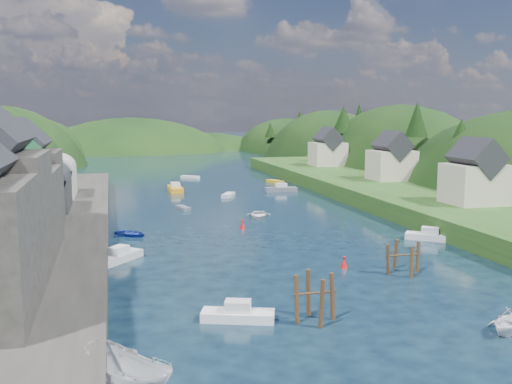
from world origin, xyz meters
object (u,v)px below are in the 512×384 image
object	(u,v)px
piling_cluster_near	(315,302)
piling_cluster_far	(403,261)
channel_buoy_far	(242,225)
channel_buoy_near	(344,263)

from	to	relation	value
piling_cluster_near	piling_cluster_far	xyz separation A→B (m)	(11.47, 9.02, -0.30)
piling_cluster_far	channel_buoy_far	world-z (taller)	piling_cluster_far
channel_buoy_far	channel_buoy_near	bearing A→B (deg)	-75.65
piling_cluster_near	channel_buoy_far	world-z (taller)	piling_cluster_near
channel_buoy_near	channel_buoy_far	distance (m)	19.89
piling_cluster_near	channel_buoy_far	distance (m)	31.11
piling_cluster_far	channel_buoy_near	size ratio (longest dim) A/B	3.09
piling_cluster_near	channel_buoy_far	size ratio (longest dim) A/B	3.51
piling_cluster_far	channel_buoy_near	world-z (taller)	piling_cluster_far
piling_cluster_near	piling_cluster_far	bearing A→B (deg)	38.19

